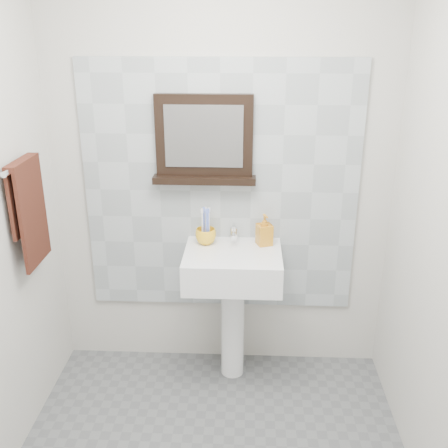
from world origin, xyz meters
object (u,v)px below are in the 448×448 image
(pedestal_sink, at_px, (233,280))
(hand_towel, at_px, (28,204))
(framed_mirror, at_px, (204,142))
(toothbrush_cup, at_px, (206,236))
(soap_dispenser, at_px, (264,230))

(pedestal_sink, bearing_deg, hand_towel, -164.87)
(hand_towel, bearing_deg, pedestal_sink, 15.13)
(framed_mirror, height_order, hand_towel, framed_mirror)
(toothbrush_cup, relative_size, framed_mirror, 0.20)
(toothbrush_cup, distance_m, hand_towel, 0.99)
(soap_dispenser, height_order, framed_mirror, framed_mirror)
(pedestal_sink, xyz_separation_m, toothbrush_cup, (-0.16, 0.10, 0.23))
(soap_dispenser, distance_m, hand_towel, 1.29)
(soap_dispenser, xyz_separation_m, framed_mirror, (-0.35, 0.08, 0.49))
(pedestal_sink, relative_size, toothbrush_cup, 8.06)
(pedestal_sink, distance_m, hand_towel, 1.19)
(soap_dispenser, xyz_separation_m, hand_towel, (-1.20, -0.38, 0.27))
(hand_towel, bearing_deg, framed_mirror, 28.50)
(framed_mirror, xyz_separation_m, hand_towel, (-0.85, -0.46, -0.23))
(pedestal_sink, xyz_separation_m, framed_mirror, (-0.17, 0.19, 0.77))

